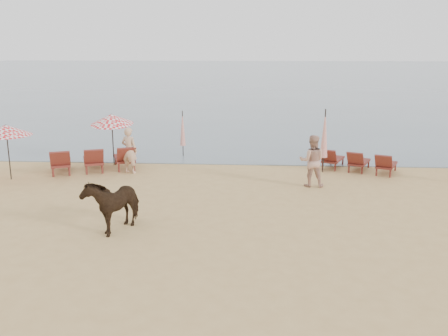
% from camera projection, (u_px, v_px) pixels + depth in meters
% --- Properties ---
extents(ground, '(120.00, 120.00, 0.00)m').
position_uv_depth(ground, '(210.00, 266.00, 11.51)').
color(ground, tan).
rests_on(ground, ground).
extents(sea, '(160.00, 140.00, 0.06)m').
position_uv_depth(sea, '(251.00, 73.00, 89.00)').
color(sea, '#51606B').
rests_on(sea, ground).
extents(lounger_cluster_left, '(3.71, 2.94, 0.71)m').
position_uv_depth(lounger_cluster_left, '(93.00, 159.00, 19.99)').
color(lounger_cluster_left, maroon).
rests_on(lounger_cluster_left, ground).
extents(lounger_cluster_right, '(3.21, 2.62, 0.61)m').
position_uv_depth(lounger_cluster_right, '(358.00, 161.00, 20.01)').
color(lounger_cluster_right, maroon).
rests_on(lounger_cluster_right, ground).
extents(umbrella_open_left_a, '(1.84, 1.84, 2.10)m').
position_uv_depth(umbrella_open_left_a, '(6.00, 130.00, 18.48)').
color(umbrella_open_left_a, black).
rests_on(umbrella_open_left_a, ground).
extents(umbrella_open_left_b, '(1.77, 1.80, 2.25)m').
position_uv_depth(umbrella_open_left_b, '(112.00, 119.00, 20.77)').
color(umbrella_open_left_b, black).
rests_on(umbrella_open_left_b, ground).
extents(umbrella_closed_left, '(0.26, 0.26, 2.09)m').
position_uv_depth(umbrella_closed_left, '(183.00, 129.00, 22.51)').
color(umbrella_closed_left, black).
rests_on(umbrella_closed_left, ground).
extents(umbrella_closed_right, '(0.31, 0.31, 2.54)m').
position_uv_depth(umbrella_closed_right, '(324.00, 134.00, 19.61)').
color(umbrella_closed_right, black).
rests_on(umbrella_closed_right, ground).
extents(cow, '(1.42, 1.97, 1.52)m').
position_uv_depth(cow, '(113.00, 203.00, 13.66)').
color(cow, black).
rests_on(cow, ground).
extents(beachgoer_left, '(0.78, 0.63, 1.84)m').
position_uv_depth(beachgoer_left, '(129.00, 150.00, 19.66)').
color(beachgoer_left, tan).
rests_on(beachgoer_left, ground).
extents(beachgoer_right_a, '(0.94, 0.75, 1.87)m').
position_uv_depth(beachgoer_right_a, '(312.00, 161.00, 17.79)').
color(beachgoer_right_a, tan).
rests_on(beachgoer_right_a, ground).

